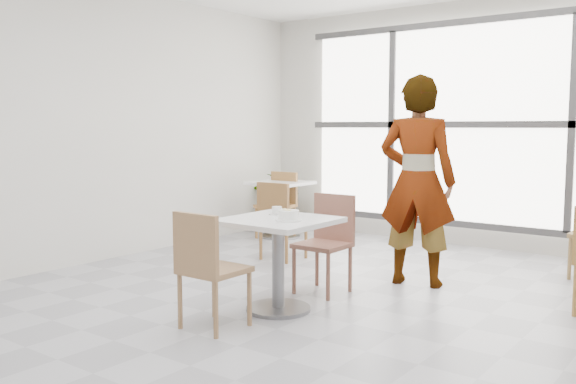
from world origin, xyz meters
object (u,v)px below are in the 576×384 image
Objects in this scene: bg_chair_left_far at (279,200)px; person at (417,181)px; chair_far at (328,236)px; bg_table_left at (280,201)px; bg_chair_left_near at (279,215)px; coffee_cup at (277,211)px; plant_left at (281,201)px; oatmeal_bowl at (289,215)px; chair_near at (206,263)px; main_table at (278,247)px.

person is at bearing -25.16° from bg_chair_left_far.
chair_far is 1.16× the size of bg_table_left.
bg_chair_left_near is (-1.67, 0.06, -0.47)m from person.
bg_chair_left_near is 1.44m from bg_chair_left_far.
bg_chair_left_far is (-1.90, 2.47, -0.28)m from coffee_cup.
bg_table_left is (-2.00, 1.90, -0.01)m from chair_far.
plant_left is (-2.28, 3.00, -0.37)m from coffee_cup.
plant_left is (-2.56, 3.21, -0.38)m from oatmeal_bowl.
person reaches higher than chair_near.
bg_chair_left_far is (-2.55, 1.20, -0.47)m from person.
person is at bearing 52.73° from chair_far.
chair_near and chair_far have the same top height.
coffee_cup is at bearing -52.77° from plant_left.
main_table is 1.59m from person.
bg_chair_left_near is at bearing -52.99° from bg_table_left.
person is 2.84m from bg_table_left.
main_table is 0.33m from coffee_cup.
chair_far is at bearing 101.04° from oatmeal_bowl.
chair_near reaches higher than plant_left.
person is at bearing -106.48° from chair_near.
oatmeal_bowl reaches higher than main_table.
main_table is 0.70m from chair_near.
bg_chair_left_far is at bearing -171.45° from bg_table_left.
person is at bearing 75.74° from oatmeal_bowl.
chair_far is 2.77m from bg_chair_left_far.
main_table is at bearing -99.60° from chair_near.
bg_table_left is (-2.15, 2.68, -0.31)m from oatmeal_bowl.
chair_near is at bearing -111.34° from oatmeal_bowl.
plant_left is at bearing 127.23° from coffee_cup.
oatmeal_bowl is at bearing -51.00° from bg_chair_left_far.
bg_chair_left_near is (-1.04, 2.19, 0.00)m from chair_near.
person is at bearing -25.36° from bg_table_left.
plant_left reaches higher than bg_table_left.
oatmeal_bowl is at bearing -111.34° from chair_near.
chair_near is at bearing 115.36° from bg_chair_left_near.
bg_chair_left_far is at bearing -52.38° from bg_chair_left_near.
bg_table_left is (-1.90, 3.33, -0.01)m from chair_near.
plant_left is at bearing 134.77° from chair_far.
chair_far is 5.47× the size of coffee_cup.
bg_chair_left_far is (-0.88, 1.14, 0.00)m from bg_chair_left_near.
bg_table_left is at bearing 127.17° from coffee_cup.
bg_chair_left_far is (-2.02, 1.89, 0.00)m from chair_far.
chair_far and bg_chair_left_near have the same top height.
main_table is at bearing -52.62° from bg_table_left.
bg_chair_left_near is (-1.29, 1.54, -0.29)m from oatmeal_bowl.
person is 3.45m from plant_left.
chair_far reaches higher than oatmeal_bowl.
bg_chair_left_near is 1.06× the size of plant_left.
oatmeal_bowl is (0.14, -0.04, 0.27)m from main_table.
chair_near reaches higher than main_table.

